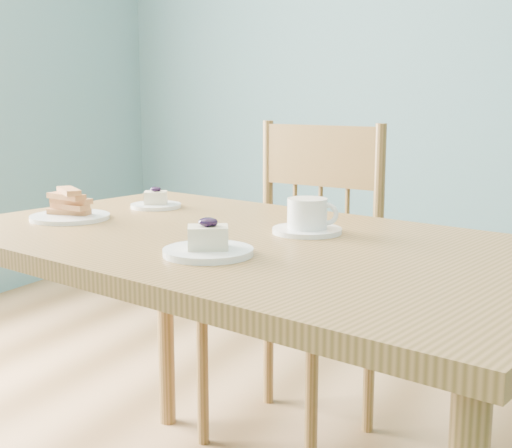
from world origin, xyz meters
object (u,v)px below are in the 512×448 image
Objects in this scene: coffee_cup at (308,218)px; cheesecake_plate_near at (208,246)px; biscotti_plate at (70,210)px; dining_chair at (296,280)px; dining_table at (252,272)px; cheesecake_plate_far at (156,202)px.

cheesecake_plate_near is at bearing -119.57° from coffee_cup.
coffee_cup and biscotti_plate have the same top height.
coffee_cup is (0.08, 0.29, 0.01)m from cheesecake_plate_near.
dining_chair is 0.75m from biscotti_plate.
dining_chair is at bearing 102.81° from coffee_cup.
cheesecake_plate_near is at bearing -70.87° from dining_chair.
coffee_cup reaches higher than cheesecake_plate_near.
biscotti_plate is at bearing -112.87° from dining_chair.
dining_table is 0.17m from coffee_cup.
biscotti_plate reaches higher than dining_table.
biscotti_plate is at bearing 159.81° from cheesecake_plate_near.
biscotti_plate reaches higher than cheesecake_plate_far.
dining_table is 0.52m from biscotti_plate.
coffee_cup is at bearing 63.75° from dining_table.
cheesecake_plate_near is 0.90× the size of biscotti_plate.
cheesecake_plate_far is at bearing 134.43° from cheesecake_plate_near.
dining_chair is 6.23× the size of coffee_cup.
coffee_cup reaches higher than dining_table.
cheesecake_plate_near is (0.00, -0.19, 0.09)m from dining_table.
dining_chair is at bearing 117.16° from dining_table.
biscotti_plate reaches higher than cheesecake_plate_near.
dining_table is 9.89× the size of coffee_cup.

